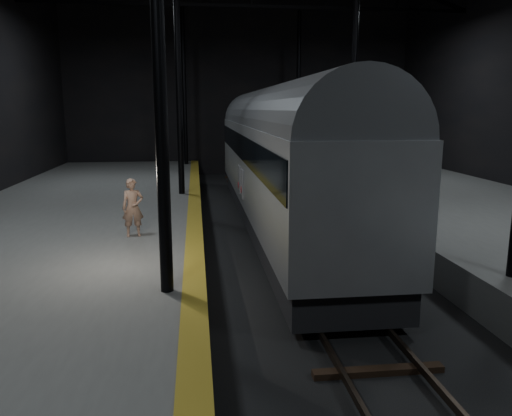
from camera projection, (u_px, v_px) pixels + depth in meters
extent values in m
plane|color=black|center=(306.00, 269.00, 14.77)|extent=(44.00, 44.00, 0.00)
cube|color=#565654|center=(40.00, 262.00, 13.79)|extent=(9.00, 43.80, 1.00)
cube|color=olive|center=(194.00, 240.00, 14.19)|extent=(0.50, 43.80, 0.01)
cube|color=#3F3328|center=(282.00, 264.00, 14.66)|extent=(0.08, 43.00, 0.14)
cube|color=#3F3328|center=(329.00, 263.00, 14.83)|extent=(0.08, 43.00, 0.14)
cube|color=black|center=(306.00, 267.00, 14.76)|extent=(2.40, 42.00, 0.12)
cylinder|color=black|center=(158.00, 36.00, 9.26)|extent=(0.26, 0.26, 10.00)
cylinder|color=black|center=(178.00, 76.00, 20.94)|extent=(0.26, 0.26, 10.00)
cylinder|color=black|center=(354.00, 78.00, 21.83)|extent=(0.26, 0.26, 10.00)
cylinder|color=black|center=(184.00, 88.00, 32.62)|extent=(0.26, 0.26, 10.00)
cylinder|color=black|center=(298.00, 88.00, 33.51)|extent=(0.26, 0.26, 10.00)
cube|color=black|center=(252.00, 6.00, 26.44)|extent=(23.60, 0.15, 0.18)
cube|color=#ABADB3|center=(278.00, 164.00, 19.27)|extent=(2.92, 20.17, 3.03)
cube|color=black|center=(278.00, 212.00, 19.64)|extent=(2.67, 19.77, 0.86)
cube|color=black|center=(278.00, 145.00, 19.13)|extent=(2.99, 19.87, 0.91)
cylinder|color=slate|center=(278.00, 124.00, 18.97)|extent=(2.87, 19.97, 2.87)
cube|color=black|center=(322.00, 281.00, 12.84)|extent=(1.82, 2.22, 0.35)
cube|color=black|center=(256.00, 192.00, 26.59)|extent=(1.82, 2.22, 0.35)
cube|color=silver|center=(242.00, 184.00, 18.23)|extent=(0.04, 0.76, 1.06)
cube|color=silver|center=(239.00, 179.00, 19.41)|extent=(0.04, 0.76, 1.06)
cylinder|color=#B2151E|center=(241.00, 190.00, 18.46)|extent=(0.03, 0.26, 0.26)
cylinder|color=#B2151E|center=(238.00, 185.00, 19.63)|extent=(0.03, 0.26, 0.26)
imported|color=tan|center=(133.00, 208.00, 14.46)|extent=(0.69, 0.52, 1.70)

